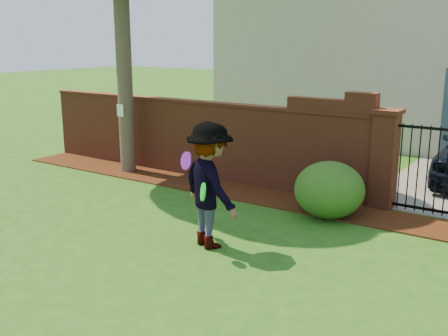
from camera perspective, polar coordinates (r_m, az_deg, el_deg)
The scene contains 11 objects.
ground at distance 8.41m, azimuth -8.50°, elevation -8.40°, with size 80.00×80.00×0.01m, color #265916.
mulch_bed at distance 11.44m, azimuth -0.77°, elevation -2.14°, with size 11.10×1.08×0.03m, color #361809.
brick_wall at distance 12.36m, azimuth -3.08°, elevation 3.38°, with size 8.70×0.31×2.16m.
pillar_left at distance 10.37m, azimuth 16.80°, elevation 0.96°, with size 0.50×0.50×1.88m.
iron_gate at distance 10.13m, azimuth 22.68°, elevation -0.40°, with size 1.78×0.03×1.60m.
house at distance 18.22m, azimuth 20.80°, elevation 12.93°, with size 12.40×6.40×6.30m.
paper_notice at distance 12.72m, azimuth -11.04°, elevation 6.06°, with size 0.20×0.01×0.28m, color white.
shrub_left at distance 9.69m, azimuth 11.21°, elevation -2.29°, with size 1.25×1.25×1.02m, color #1F5419.
man at distance 8.06m, azimuth -1.78°, elevation -1.92°, with size 1.25×0.72×1.94m, color gray.
frisbee_purple at distance 8.15m, azimuth -4.05°, elevation 0.77°, with size 0.28×0.28×0.03m, color purple.
frisbee_green at distance 7.71m, azimuth -2.26°, elevation -2.57°, with size 0.27×0.27×0.03m, color green.
Camera 1 is at (5.32, -5.70, 3.14)m, focal length 42.75 mm.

